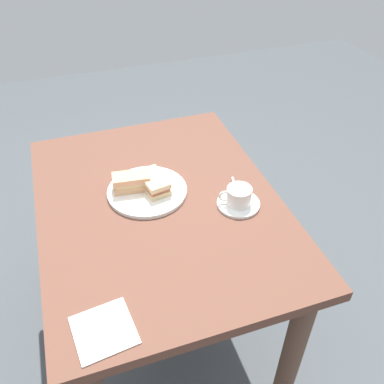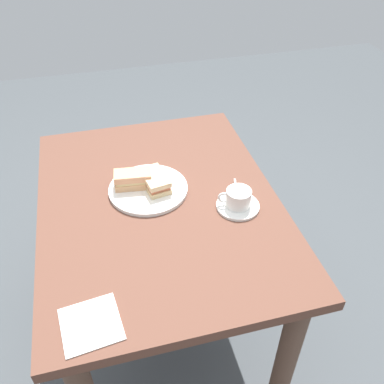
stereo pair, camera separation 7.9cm
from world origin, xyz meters
name	(u,v)px [view 1 (the left image)]	position (x,y,z in m)	size (l,w,h in m)	color
ground_plane	(168,327)	(0.00, 0.00, 0.00)	(6.00, 6.00, 0.00)	#454B4E
dining_table	(161,231)	(0.00, 0.00, 0.63)	(1.08, 0.82, 0.77)	brown
sandwich_plate	(147,191)	(0.06, 0.03, 0.78)	(0.28, 0.28, 0.01)	white
sandwich_front	(155,182)	(0.07, 0.00, 0.81)	(0.15, 0.10, 0.05)	#DAB982
sandwich_back	(132,182)	(0.09, 0.07, 0.82)	(0.08, 0.14, 0.06)	tan
coffee_saucer	(238,204)	(-0.10, -0.26, 0.78)	(0.15, 0.15, 0.01)	white
coffee_cup	(239,195)	(-0.10, -0.25, 0.82)	(0.09, 0.11, 0.06)	white
spoon	(235,188)	(-0.02, -0.27, 0.79)	(0.10, 0.04, 0.01)	silver
napkin	(104,330)	(-0.44, 0.26, 0.78)	(0.15, 0.15, 0.00)	white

